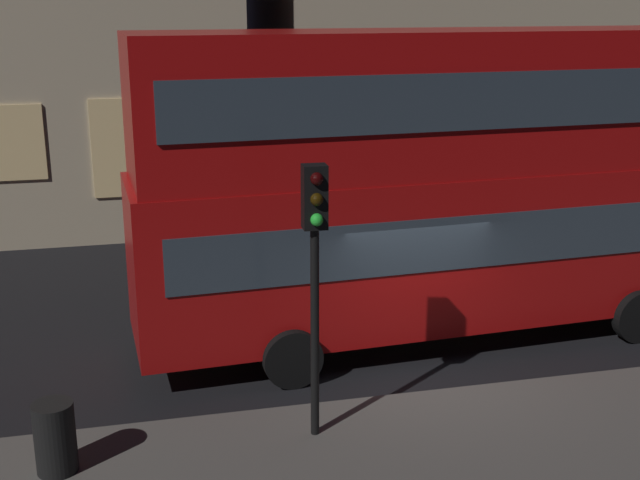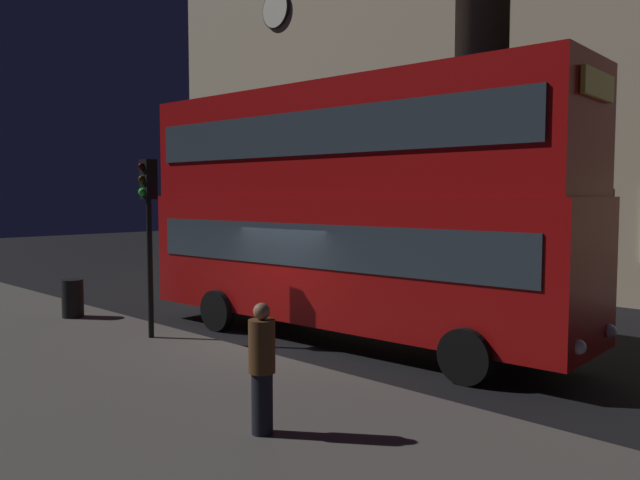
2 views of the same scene
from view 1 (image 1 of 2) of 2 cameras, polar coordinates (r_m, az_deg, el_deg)
name	(u,v)px [view 1 (image 1 of 2)]	position (r m, az deg, el deg)	size (l,w,h in m)	color
ground_plane	(419,375)	(13.98, 6.85, -9.29)	(80.00, 80.00, 0.00)	black
double_decker_bus	(434,175)	(14.57, 7.90, 4.46)	(10.81, 3.17, 5.54)	#9E0C0C
traffic_light_near_kerb	(315,245)	(10.83, -0.36, -0.38)	(0.33, 0.37, 3.86)	black
litter_bin	(55,437)	(11.40, -17.91, -12.90)	(0.53, 0.53, 0.96)	black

